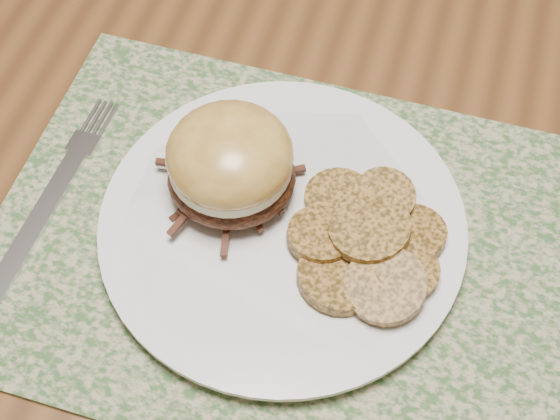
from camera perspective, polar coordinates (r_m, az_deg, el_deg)
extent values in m
cube|color=brown|center=(0.61, 5.68, -4.46)|extent=(1.50, 0.90, 0.04)
cube|color=#385B2E|center=(0.59, 0.56, -2.65)|extent=(0.45, 0.33, 0.00)
cylinder|color=white|center=(0.59, 0.18, -1.16)|extent=(0.26, 0.26, 0.02)
ellipsoid|color=black|center=(0.58, -3.57, 2.48)|extent=(0.11, 0.11, 0.04)
cylinder|color=beige|center=(0.57, -3.66, 3.52)|extent=(0.11, 0.11, 0.01)
ellipsoid|color=#B68B3B|center=(0.56, -3.71, 4.10)|extent=(0.11, 0.11, 0.05)
cylinder|color=#9C692E|center=(0.59, 4.33, 0.82)|extent=(0.07, 0.07, 0.01)
cylinder|color=#9C692E|center=(0.59, 7.64, 0.99)|extent=(0.06, 0.06, 0.02)
cylinder|color=#9C692E|center=(0.58, 9.57, -1.66)|extent=(0.06, 0.06, 0.02)
cylinder|color=#9C692E|center=(0.57, 2.94, -1.88)|extent=(0.07, 0.07, 0.02)
cylinder|color=#9C692E|center=(0.56, 6.58, -1.31)|extent=(0.08, 0.08, 0.02)
cylinder|color=#9C692E|center=(0.56, 9.17, -4.29)|extent=(0.05, 0.05, 0.01)
cylinder|color=#9C692E|center=(0.56, 4.40, -4.82)|extent=(0.09, 0.09, 0.02)
cylinder|color=#9C692E|center=(0.55, 7.71, -5.49)|extent=(0.07, 0.07, 0.02)
cube|color=#BCBBC3|center=(0.63, -17.33, -0.85)|extent=(0.02, 0.14, 0.00)
cube|color=#BCBBC3|center=(0.66, -14.16, 4.71)|extent=(0.02, 0.02, 0.00)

